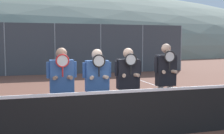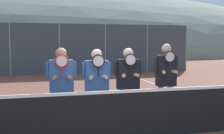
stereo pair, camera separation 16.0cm
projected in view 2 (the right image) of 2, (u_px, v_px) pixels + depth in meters
name	position (u px, v px, depth m)	size (l,w,h in m)	color
hill_distant	(44.00, 52.00, 57.02)	(117.68, 65.38, 22.88)	gray
clubhouse_building	(30.00, 45.00, 24.05)	(15.28, 5.50, 3.32)	beige
fence_back	(60.00, 49.00, 16.46)	(16.59, 0.06, 2.98)	gray
tennis_net	(108.00, 116.00, 5.28)	(10.27, 0.09, 1.08)	gray
court_line_right_sideline	(199.00, 100.00, 9.18)	(0.05, 16.00, 0.01)	white
player_leftmost	(61.00, 82.00, 5.80)	(0.62, 0.34, 1.77)	#56565B
player_center_left	(97.00, 81.00, 6.00)	(0.63, 0.34, 1.74)	#232838
player_center_right	(128.00, 79.00, 6.25)	(0.62, 0.34, 1.75)	#56565B
player_rightmost	(166.00, 77.00, 6.38)	(0.57, 0.34, 1.85)	white
car_left_of_center	(69.00, 56.00, 19.17)	(4.42, 1.96, 1.90)	navy
car_center	(139.00, 55.00, 20.74)	(4.79, 1.94, 1.86)	black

